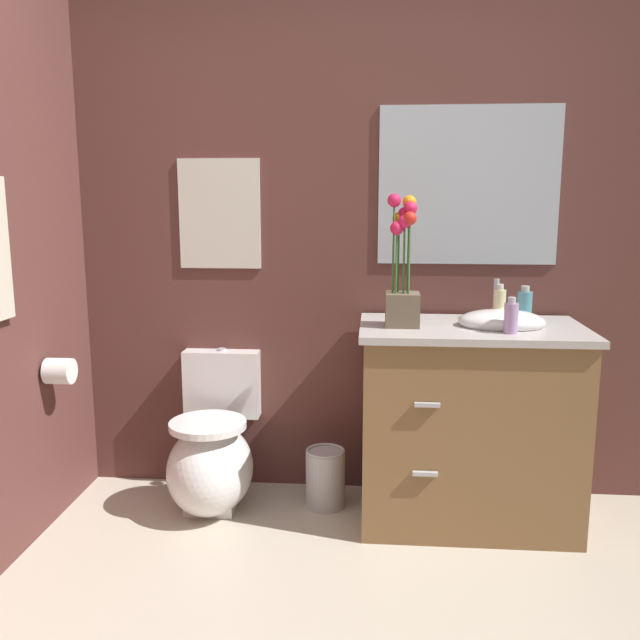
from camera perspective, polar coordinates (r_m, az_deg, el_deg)
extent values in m
cube|color=brown|center=(3.16, 6.68, 7.53)|extent=(4.03, 0.05, 2.50)
ellipsoid|color=white|center=(3.14, -9.23, -12.30)|extent=(0.38, 0.48, 0.40)
cube|color=white|center=(3.23, -8.96, -13.76)|extent=(0.22, 0.26, 0.18)
cube|color=white|center=(3.30, -8.21, -5.26)|extent=(0.36, 0.13, 0.32)
cylinder|color=white|center=(3.05, -9.44, -8.70)|extent=(0.34, 0.34, 0.03)
cylinder|color=#B7B7BC|center=(3.26, -8.28, -2.55)|extent=(0.04, 0.04, 0.02)
cube|color=brown|center=(3.02, 12.38, -8.87)|extent=(0.90, 0.52, 0.84)
cube|color=#BCB7B2|center=(2.91, 12.71, -0.77)|extent=(0.94, 0.56, 0.03)
ellipsoid|color=white|center=(2.92, 15.07, -0.13)|extent=(0.36, 0.26, 0.10)
cylinder|color=#B7B7BC|center=(3.07, 14.60, 1.71)|extent=(0.02, 0.02, 0.18)
cube|color=#B7B7BC|center=(2.69, 9.03, -7.08)|extent=(0.10, 0.02, 0.02)
cube|color=#B7B7BC|center=(2.78, 8.86, -12.68)|extent=(0.10, 0.02, 0.02)
cube|color=brown|center=(2.84, 6.95, 0.88)|extent=(0.14, 0.14, 0.14)
cylinder|color=#386B2D|center=(2.81, 7.55, 5.77)|extent=(0.01, 0.01, 0.35)
sphere|color=#E01E51|center=(2.80, 7.63, 9.32)|extent=(0.06, 0.06, 0.06)
cylinder|color=#386B2D|center=(2.83, 7.46, 6.07)|extent=(0.01, 0.01, 0.37)
sphere|color=orange|center=(2.82, 7.55, 9.83)|extent=(0.06, 0.06, 0.06)
cylinder|color=#386B2D|center=(2.83, 7.09, 5.59)|extent=(0.01, 0.01, 0.32)
sphere|color=#E01E51|center=(2.82, 7.16, 8.88)|extent=(0.06, 0.06, 0.06)
cylinder|color=#386B2D|center=(2.84, 6.62, 5.40)|extent=(0.01, 0.01, 0.30)
sphere|color=orange|center=(2.83, 6.69, 8.46)|extent=(0.06, 0.06, 0.06)
cylinder|color=#386B2D|center=(2.80, 6.21, 6.11)|extent=(0.01, 0.01, 0.38)
sphere|color=#E01E51|center=(2.79, 6.29, 10.00)|extent=(0.06, 0.06, 0.06)
cylinder|color=#386B2D|center=(2.79, 6.45, 4.96)|extent=(0.01, 0.01, 0.27)
sphere|color=#E01E51|center=(2.78, 6.50, 7.70)|extent=(0.06, 0.06, 0.06)
cylinder|color=#386B2D|center=(2.79, 7.09, 5.21)|extent=(0.01, 0.01, 0.29)
sphere|color=#E01E51|center=(2.78, 7.16, 8.22)|extent=(0.06, 0.06, 0.06)
cylinder|color=#386B2D|center=(2.79, 7.52, 5.34)|extent=(0.01, 0.01, 0.31)
sphere|color=red|center=(2.78, 7.59, 8.50)|extent=(0.06, 0.06, 0.06)
cylinder|color=teal|center=(2.99, 16.84, 0.98)|extent=(0.06, 0.06, 0.14)
cylinder|color=#B7B7BC|center=(2.98, 16.93, 2.54)|extent=(0.03, 0.03, 0.02)
cylinder|color=beige|center=(2.97, 14.88, 1.09)|extent=(0.05, 0.05, 0.15)
cylinder|color=silver|center=(2.96, 14.95, 2.71)|extent=(0.03, 0.03, 0.02)
cylinder|color=#B28CBF|center=(2.78, 15.81, 0.14)|extent=(0.06, 0.06, 0.12)
cylinder|color=#B7B7BC|center=(2.76, 15.88, 1.62)|extent=(0.03, 0.03, 0.02)
cylinder|color=#B7B7BC|center=(3.18, 0.45, -13.25)|extent=(0.18, 0.18, 0.26)
torus|color=#B7B7BC|center=(3.12, 0.46, -10.99)|extent=(0.18, 0.18, 0.01)
cube|color=silver|center=(3.20, -8.47, 8.83)|extent=(0.38, 0.01, 0.50)
cube|color=#B2BCC6|center=(3.15, 12.41, 11.00)|extent=(0.80, 0.01, 0.70)
cylinder|color=white|center=(3.05, -21.10, -4.04)|extent=(0.11, 0.11, 0.11)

